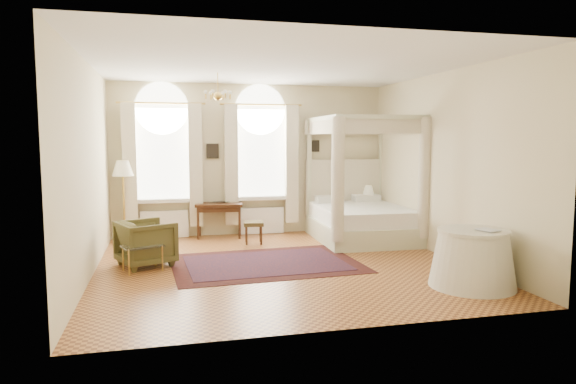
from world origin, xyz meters
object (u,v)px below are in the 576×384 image
stool (254,225)px  armchair (146,243)px  canopy_bed (362,212)px  nightstand (370,216)px  floor_lamp (123,173)px  coffee_table (142,248)px  side_table (473,259)px  writing_desk (219,208)px

stool → armchair: armchair is taller
canopy_bed → nightstand: (0.58, 0.96, -0.25)m
nightstand → floor_lamp: size_ratio=0.40×
coffee_table → canopy_bed: bearing=19.7°
coffee_table → side_table: side_table is taller
stool → coffee_table: bearing=-140.7°
stool → armchair: (-2.05, -1.37, 0.01)m
stool → floor_lamp: 2.88m
writing_desk → side_table: size_ratio=0.86×
writing_desk → side_table: side_table is taller
canopy_bed → armchair: bearing=-164.3°
coffee_table → writing_desk: bearing=59.5°
floor_lamp → side_table: floor_lamp is taller
nightstand → coffee_table: (-4.95, -2.53, 0.04)m
stool → writing_desk: bearing=126.8°
canopy_bed → coffee_table: 4.64m
nightstand → armchair: (-4.90, -2.18, 0.05)m
coffee_table → floor_lamp: (-0.45, 2.53, 1.05)m
nightstand → stool: 2.96m
armchair → side_table: bearing=-140.5°
armchair → stool: bearing=-79.5°
armchair → coffee_table: armchair is taller
canopy_bed → coffee_table: canopy_bed is taller
stool → side_table: size_ratio=0.37×
coffee_table → side_table: size_ratio=0.59×
coffee_table → floor_lamp: floor_lamp is taller
nightstand → writing_desk: bearing=180.0°
writing_desk → stool: size_ratio=2.35×
stool → coffee_table: 2.71m
nightstand → stool: nightstand is taller
stool → floor_lamp: bearing=162.4°
writing_desk → side_table: 5.53m
floor_lamp → armchair: bearing=-77.1°
armchair → coffee_table: (-0.05, -0.35, -0.01)m
nightstand → floor_lamp: 5.51m
side_table → armchair: bearing=152.8°
canopy_bed → side_table: canopy_bed is taller
stool → armchair: bearing=-146.3°
armchair → coffee_table: size_ratio=1.17×
stool → canopy_bed: bearing=-3.9°
nightstand → side_table: (-0.31, -4.54, 0.07)m
canopy_bed → side_table: size_ratio=2.10×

